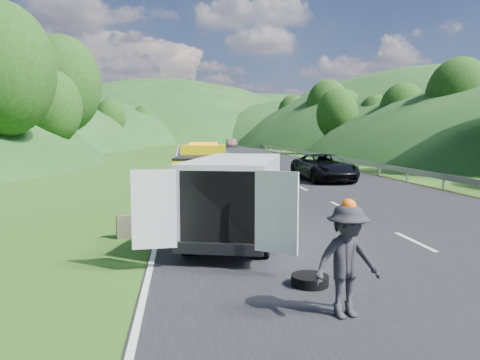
{
  "coord_description": "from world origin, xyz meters",
  "views": [
    {
      "loc": [
        -3.17,
        -13.65,
        2.98
      ],
      "look_at": [
        -1.22,
        2.24,
        1.3
      ],
      "focal_mm": 35.0,
      "sensor_mm": 36.0,
      "label": 1
    }
  ],
  "objects": [
    {
      "name": "white_van",
      "position": [
        -1.71,
        -1.08,
        1.28
      ],
      "size": [
        4.3,
        6.83,
        2.26
      ],
      "rotation": [
        0.0,
        0.0,
        -0.27
      ],
      "color": "black",
      "rests_on": "ground"
    },
    {
      "name": "ground",
      "position": [
        0.0,
        0.0,
        0.0
      ],
      "size": [
        320.0,
        320.0,
        0.0
      ],
      "primitive_type": "plane",
      "color": "#38661E",
      "rests_on": "ground"
    },
    {
      "name": "guardrail",
      "position": [
        10.3,
        52.5,
        0.0
      ],
      "size": [
        0.06,
        140.0,
        1.52
      ],
      "primitive_type": "cube",
      "color": "gray",
      "rests_on": "ground"
    },
    {
      "name": "road_surface",
      "position": [
        3.0,
        40.0,
        0.01
      ],
      "size": [
        14.0,
        200.0,
        0.02
      ],
      "primitive_type": "cube",
      "color": "black",
      "rests_on": "ground"
    },
    {
      "name": "dist_car_b",
      "position": [
        5.84,
        72.59,
        0.0
      ],
      "size": [
        1.62,
        4.64,
        1.53
      ],
      "primitive_type": "imported",
      "color": "brown",
      "rests_on": "ground"
    },
    {
      "name": "dist_car_a",
      "position": [
        1.11,
        58.31,
        0.0
      ],
      "size": [
        1.56,
        3.87,
        1.32
      ],
      "primitive_type": "imported",
      "color": "#47464B",
      "rests_on": "ground"
    },
    {
      "name": "spare_tire",
      "position": [
        -0.77,
        -5.13,
        0.0
      ],
      "size": [
        0.73,
        0.73,
        0.2
      ],
      "primitive_type": "cylinder",
      "color": "black",
      "rests_on": "ground"
    },
    {
      "name": "suitcase",
      "position": [
        -4.82,
        -0.52,
        0.32
      ],
      "size": [
        0.45,
        0.33,
        0.65
      ],
      "primitive_type": "cube",
      "rotation": [
        0.0,
        0.0,
        0.28
      ],
      "color": "#504D3C",
      "rests_on": "ground"
    },
    {
      "name": "woman",
      "position": [
        -2.84,
        0.17,
        0.0
      ],
      "size": [
        0.61,
        0.75,
        1.83
      ],
      "primitive_type": "imported",
      "rotation": [
        0.0,
        0.0,
        1.38
      ],
      "color": "white",
      "rests_on": "ground"
    },
    {
      "name": "hills_backdrop",
      "position": [
        6.5,
        134.7,
        0.0
      ],
      "size": [
        201.0,
        288.6,
        44.0
      ],
      "primitive_type": null,
      "color": "#2D5B23",
      "rests_on": "ground"
    },
    {
      "name": "tree_line_left",
      "position": [
        -19.0,
        60.0,
        0.0
      ],
      "size": [
        14.0,
        140.0,
        14.0
      ],
      "primitive_type": null,
      "color": "#2A591A",
      "rests_on": "ground"
    },
    {
      "name": "tree_line_right",
      "position": [
        23.0,
        60.0,
        0.0
      ],
      "size": [
        14.0,
        140.0,
        14.0
      ],
      "primitive_type": null,
      "color": "#2A591A",
      "rests_on": "ground"
    },
    {
      "name": "worker",
      "position": [
        -0.6,
        -6.69,
        0.0
      ],
      "size": [
        1.3,
        0.92,
        1.82
      ],
      "primitive_type": "imported",
      "rotation": [
        0.0,
        0.0,
        0.23
      ],
      "color": "black",
      "rests_on": "ground"
    },
    {
      "name": "child",
      "position": [
        -2.43,
        -1.22,
        0.0
      ],
      "size": [
        0.56,
        0.54,
        0.91
      ],
      "primitive_type": "imported",
      "rotation": [
        0.0,
        0.0,
        -0.6
      ],
      "color": "tan",
      "rests_on": "ground"
    },
    {
      "name": "tow_truck",
      "position": [
        -2.27,
        7.75,
        1.2
      ],
      "size": [
        2.65,
        5.87,
        2.44
      ],
      "rotation": [
        0.0,
        0.0,
        -0.1
      ],
      "color": "black",
      "rests_on": "ground"
    },
    {
      "name": "passing_suv",
      "position": [
        5.22,
        13.38,
        0.0
      ],
      "size": [
        3.05,
        5.89,
        1.59
      ],
      "primitive_type": "imported",
      "rotation": [
        0.0,
        0.0,
        0.08
      ],
      "color": "black",
      "rests_on": "ground"
    }
  ]
}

